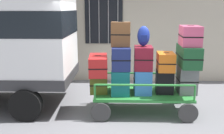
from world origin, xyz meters
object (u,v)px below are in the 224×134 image
(suitcase_center_bottom, at_px, (142,81))
(backpack, at_px, (144,36))
(suitcase_midright_bottom, at_px, (164,81))
(suitcase_right_top, at_px, (190,36))
(suitcase_center_middle, at_px, (143,58))
(suitcase_midright_middle, at_px, (166,62))
(suitcase_left_bottom, at_px, (98,83))
(suitcase_right_middle, at_px, (189,56))
(suitcase_midleft_bottom, at_px, (120,81))
(suitcase_midleft_top, at_px, (121,34))
(suitcase_midleft_middle, at_px, (121,58))
(luggage_cart, at_px, (142,96))
(suitcase_right_bottom, at_px, (187,79))
(suitcase_left_middle, at_px, (98,65))

(suitcase_center_bottom, relative_size, backpack, 1.32)
(suitcase_midright_bottom, relative_size, suitcase_right_top, 0.73)
(backpack, bearing_deg, suitcase_right_top, -1.28)
(suitcase_center_middle, relative_size, suitcase_midright_middle, 1.01)
(suitcase_left_bottom, distance_m, backpack, 1.48)
(backpack, bearing_deg, suitcase_right_middle, -0.09)
(suitcase_left_bottom, xyz_separation_m, suitcase_midleft_bottom, (0.50, 0.02, 0.06))
(suitcase_midleft_top, bearing_deg, suitcase_midleft_middle, -90.00)
(luggage_cart, distance_m, suitcase_center_bottom, 0.36)
(suitcase_right_top, bearing_deg, suitcase_left_bottom, -179.90)
(suitcase_right_middle, xyz_separation_m, suitcase_right_top, (0.00, -0.02, 0.45))
(luggage_cart, relative_size, suitcase_right_bottom, 3.57)
(suitcase_right_middle, bearing_deg, luggage_cart, -179.54)
(suitcase_midright_bottom, bearing_deg, suitcase_right_middle, -2.91)
(suitcase_left_middle, height_order, suitcase_midleft_top, suitcase_midleft_top)
(suitcase_midleft_middle, relative_size, suitcase_right_top, 0.90)
(suitcase_right_bottom, relative_size, suitcase_right_middle, 0.66)
(suitcase_midleft_bottom, height_order, suitcase_midleft_middle, suitcase_midleft_middle)
(suitcase_midleft_bottom, bearing_deg, suitcase_center_bottom, 1.82)
(luggage_cart, height_order, suitcase_midleft_middle, suitcase_midleft_middle)
(suitcase_center_middle, bearing_deg, backpack, 101.18)
(suitcase_right_bottom, bearing_deg, suitcase_left_middle, -178.20)
(suitcase_left_middle, xyz_separation_m, backpack, (1.00, 0.04, 0.65))
(suitcase_left_middle, relative_size, suitcase_center_middle, 1.55)
(suitcase_midleft_middle, xyz_separation_m, suitcase_right_bottom, (1.51, 0.07, -0.50))
(suitcase_center_middle, bearing_deg, suitcase_left_middle, -178.96)
(suitcase_midleft_top, height_order, suitcase_midright_middle, suitcase_midleft_top)
(suitcase_center_bottom, height_order, suitcase_midright_middle, suitcase_midright_middle)
(suitcase_midleft_middle, relative_size, suitcase_center_middle, 1.16)
(suitcase_right_middle, bearing_deg, suitcase_right_top, -90.00)
(suitcase_left_bottom, relative_size, suitcase_right_middle, 0.46)
(suitcase_center_middle, distance_m, suitcase_right_middle, 1.01)
(suitcase_midright_bottom, distance_m, suitcase_midright_middle, 0.47)
(suitcase_left_bottom, xyz_separation_m, suitcase_midleft_top, (0.50, 0.02, 1.12))
(suitcase_left_middle, bearing_deg, suitcase_midright_middle, 0.65)
(suitcase_left_middle, distance_m, suitcase_center_bottom, 1.08)
(suitcase_midright_middle, bearing_deg, suitcase_center_bottom, 177.16)
(suitcase_center_middle, height_order, suitcase_right_top, suitcase_right_top)
(suitcase_right_bottom, distance_m, suitcase_right_top, 1.00)
(luggage_cart, bearing_deg, suitcase_left_bottom, -179.08)
(suitcase_midleft_middle, xyz_separation_m, suitcase_midright_middle, (1.01, 0.03, -0.09))
(suitcase_right_bottom, bearing_deg, suitcase_midright_middle, -174.73)
(suitcase_midleft_top, height_order, suitcase_right_top, suitcase_midleft_top)
(suitcase_midleft_bottom, distance_m, suitcase_midleft_top, 1.06)
(suitcase_midleft_middle, height_order, suitcase_right_top, suitcase_right_top)
(suitcase_right_top, bearing_deg, backpack, 178.72)
(suitcase_left_bottom, height_order, suitcase_right_middle, suitcase_right_middle)
(luggage_cart, height_order, suitcase_midright_bottom, suitcase_midright_bottom)
(suitcase_center_bottom, xyz_separation_m, suitcase_right_bottom, (1.01, 0.02, 0.04))
(suitcase_right_top, distance_m, backpack, 1.01)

